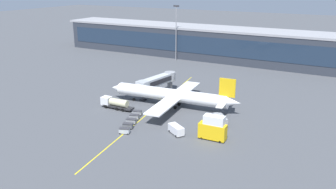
{
  "coord_description": "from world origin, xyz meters",
  "views": [
    {
      "loc": [
        48.14,
        -83.2,
        37.53
      ],
      "look_at": [
        -0.13,
        5.08,
        4.5
      ],
      "focal_mm": 37.46,
      "sensor_mm": 36.0,
      "label": 1
    }
  ],
  "objects": [
    {
      "name": "baggage_cart_4",
      "position": [
        -5.24,
        -4.23,
        0.78
      ],
      "size": [
        3.0,
        2.32,
        1.48
      ],
      "color": "gray",
      "rests_on": "ground_plane"
    },
    {
      "name": "baggage_cart_3",
      "position": [
        -4.21,
        -7.26,
        0.78
      ],
      "size": [
        3.0,
        2.32,
        1.48
      ],
      "color": "gray",
      "rests_on": "ground_plane"
    },
    {
      "name": "apron_lead_in_line",
      "position": [
        -3.75,
        2.0,
        0.0
      ],
      "size": [
        11.16,
        79.3,
        0.01
      ],
      "primitive_type": "cube",
      "rotation": [
        0.0,
        0.0,
        0.14
      ],
      "color": "yellow",
      "rests_on": "ground_plane"
    },
    {
      "name": "terminal_building",
      "position": [
        1.17,
        78.93,
        7.75
      ],
      "size": [
        200.83,
        20.4,
        15.46
      ],
      "color": "#2D333D",
      "rests_on": "ground_plane"
    },
    {
      "name": "jet_bridge",
      "position": [
        -9.83,
        15.77,
        4.79
      ],
      "size": [
        6.15,
        18.24,
        6.5
      ],
      "color": "#B2B7BC",
      "rests_on": "ground_plane"
    },
    {
      "name": "baggage_cart_2",
      "position": [
        -3.19,
        -10.29,
        0.78
      ],
      "size": [
        3.0,
        2.32,
        1.48
      ],
      "color": "gray",
      "rests_on": "ground_plane"
    },
    {
      "name": "baggage_cart_1",
      "position": [
        -2.16,
        -13.32,
        0.78
      ],
      "size": [
        3.0,
        2.32,
        1.48
      ],
      "color": "#595B60",
      "rests_on": "ground_plane"
    },
    {
      "name": "apron_light_mast_0",
      "position": [
        -29.53,
        66.97,
        15.14
      ],
      "size": [
        2.8,
        0.5,
        26.21
      ],
      "color": "gray",
      "rests_on": "ground_plane"
    },
    {
      "name": "fuel_tanker",
      "position": [
        -14.32,
        -2.63,
        1.75
      ],
      "size": [
        10.84,
        2.85,
        3.25
      ],
      "color": "#232326",
      "rests_on": "ground_plane"
    },
    {
      "name": "crew_van",
      "position": [
        10.74,
        -10.38,
        1.31
      ],
      "size": [
        5.33,
        4.5,
        2.3
      ],
      "color": "white",
      "rests_on": "ground_plane"
    },
    {
      "name": "catering_lift",
      "position": [
        20.03,
        -8.84,
        3.07
      ],
      "size": [
        6.89,
        2.76,
        6.3
      ],
      "color": "yellow",
      "rests_on": "ground_plane"
    },
    {
      "name": "lavatory_truck",
      "position": [
        18.42,
        0.72,
        1.42
      ],
      "size": [
        5.44,
        5.96,
        2.5
      ],
      "color": "gray",
      "rests_on": "ground_plane"
    },
    {
      "name": "main_airliner",
      "position": [
        0.05,
        7.11,
        3.79
      ],
      "size": [
        42.9,
        34.22,
        10.92
      ],
      "color": "white",
      "rests_on": "ground_plane"
    },
    {
      "name": "baggage_cart_0",
      "position": [
        -1.13,
        -16.35,
        0.78
      ],
      "size": [
        3.0,
        2.32,
        1.48
      ],
      "color": "#B2B7BC",
      "rests_on": "ground_plane"
    },
    {
      "name": "ground_plane",
      "position": [
        0.0,
        0.0,
        0.0
      ],
      "size": [
        700.0,
        700.0,
        0.0
      ],
      "primitive_type": "plane",
      "color": "#47494F"
    }
  ]
}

